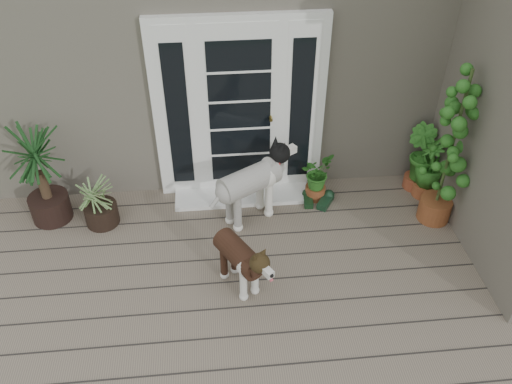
{
  "coord_description": "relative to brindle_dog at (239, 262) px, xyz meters",
  "views": [
    {
      "loc": [
        -0.52,
        -2.51,
        4.07
      ],
      "look_at": [
        -0.1,
        1.75,
        0.7
      ],
      "focal_mm": 36.74,
      "sensor_mm": 36.0,
      "label": 1
    }
  ],
  "objects": [
    {
      "name": "deck",
      "position": [
        0.34,
        -0.62,
        -0.37
      ],
      "size": [
        6.2,
        4.6,
        0.12
      ],
      "primitive_type": "cube",
      "color": "#6B5B4C",
      "rests_on": "ground"
    },
    {
      "name": "house_main",
      "position": [
        0.34,
        3.63,
        1.12
      ],
      "size": [
        7.4,
        4.0,
        3.1
      ],
      "primitive_type": "cube",
      "color": "#665E54",
      "rests_on": "ground"
    },
    {
      "name": "door_unit",
      "position": [
        0.14,
        1.58,
        0.76
      ],
      "size": [
        1.9,
        0.14,
        2.15
      ],
      "primitive_type": "cube",
      "color": "white",
      "rests_on": "deck"
    },
    {
      "name": "door_step",
      "position": [
        0.14,
        1.38,
        -0.29
      ],
      "size": [
        1.6,
        0.4,
        0.05
      ],
      "primitive_type": "cube",
      "color": "white",
      "rests_on": "deck"
    },
    {
      "name": "brindle_dog",
      "position": [
        0.0,
        0.0,
        0.0
      ],
      "size": [
        0.66,
        0.81,
        0.63
      ],
      "primitive_type": null,
      "rotation": [
        0.0,
        0.0,
        3.67
      ],
      "color": "#3F2317",
      "rests_on": "deck"
    },
    {
      "name": "white_dog",
      "position": [
        0.19,
        1.0,
        0.08
      ],
      "size": [
        1.01,
        0.83,
        0.78
      ],
      "primitive_type": null,
      "rotation": [
        0.0,
        0.0,
        -1.03
      ],
      "color": "silver",
      "rests_on": "deck"
    },
    {
      "name": "spider_plant",
      "position": [
        -1.47,
        1.09,
        0.02
      ],
      "size": [
        0.68,
        0.68,
        0.66
      ],
      "primitive_type": null,
      "rotation": [
        0.0,
        0.0,
        0.11
      ],
      "color": "#9DB871",
      "rests_on": "deck"
    },
    {
      "name": "yucca",
      "position": [
        -2.05,
        1.22,
        0.29
      ],
      "size": [
        1.03,
        1.03,
        1.21
      ],
      "primitive_type": null,
      "rotation": [
        0.0,
        0.0,
        0.27
      ],
      "color": "black",
      "rests_on": "deck"
    },
    {
      "name": "herb_a",
      "position": [
        1.0,
        1.3,
        -0.07
      ],
      "size": [
        0.52,
        0.52,
        0.48
      ],
      "primitive_type": "imported",
      "rotation": [
        0.0,
        0.0,
        1.02
      ],
      "color": "#1A5C1E",
      "rests_on": "deck"
    },
    {
      "name": "herb_b",
      "position": [
        2.25,
        1.38,
        -0.0
      ],
      "size": [
        0.55,
        0.55,
        0.62
      ],
      "primitive_type": "imported",
      "rotation": [
        0.0,
        0.0,
        2.01
      ],
      "color": "#245C1A",
      "rests_on": "deck"
    },
    {
      "name": "herb_c",
      "position": [
        2.33,
        1.23,
        0.0
      ],
      "size": [
        0.46,
        0.46,
        0.63
      ],
      "primitive_type": "imported",
      "rotation": [
        0.0,
        0.0,
        4.57
      ],
      "color": "#225D1A",
      "rests_on": "deck"
    },
    {
      "name": "sapling",
      "position": [
        2.27,
        0.79,
        0.64
      ],
      "size": [
        0.56,
        0.56,
        1.9
      ],
      "primitive_type": null,
      "rotation": [
        0.0,
        0.0,
        0.0
      ],
      "color": "#25641C",
      "rests_on": "deck"
    },
    {
      "name": "clog_left",
      "position": [
        0.9,
        1.21,
        -0.27
      ],
      "size": [
        0.17,
        0.32,
        0.09
      ],
      "primitive_type": null,
      "rotation": [
        0.0,
        0.0,
        -0.08
      ],
      "color": "black",
      "rests_on": "deck"
    },
    {
      "name": "clog_right",
      "position": [
        1.1,
        1.16,
        -0.26
      ],
      "size": [
        0.32,
        0.37,
        0.1
      ],
      "primitive_type": null,
      "rotation": [
        0.0,
        0.0,
        -0.57
      ],
      "color": "black",
      "rests_on": "deck"
    }
  ]
}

